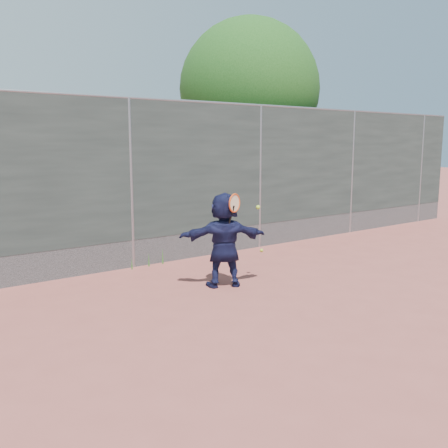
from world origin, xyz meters
TOP-DOWN VIEW (x-y plane):
  - ground at (0.00, 0.00)m, footprint 80.00×80.00m
  - player at (0.60, 1.55)m, footprint 1.44×0.97m
  - ball_ground at (2.70, 3.07)m, footprint 0.07×0.07m
  - fence at (-0.00, 3.50)m, footprint 20.00×0.06m
  - swing_action at (0.70, 1.36)m, footprint 0.71×0.18m
  - tree_right at (4.68, 5.75)m, footprint 3.78×3.60m
  - weed_clump at (0.29, 3.38)m, footprint 0.68×0.07m

SIDE VIEW (x-z plane):
  - ground at x=0.00m, z-range 0.00..0.00m
  - ball_ground at x=2.70m, z-range 0.00..0.07m
  - weed_clump at x=0.29m, z-range -0.02..0.28m
  - player at x=0.60m, z-range 0.00..1.49m
  - swing_action at x=0.70m, z-range 1.05..1.56m
  - fence at x=0.00m, z-range 0.07..3.09m
  - tree_right at x=4.68m, z-range 0.80..6.19m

